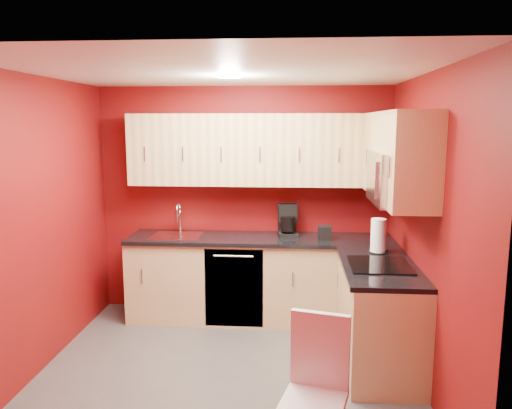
# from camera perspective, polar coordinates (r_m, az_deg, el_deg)

# --- Properties ---
(floor) EXTENTS (3.20, 3.20, 0.00)m
(floor) POSITION_cam_1_polar(r_m,az_deg,el_deg) (4.51, -3.28, -18.51)
(floor) COLOR #484643
(floor) RESTS_ON ground
(ceiling) EXTENTS (3.20, 3.20, 0.00)m
(ceiling) POSITION_cam_1_polar(r_m,az_deg,el_deg) (4.01, -3.62, 14.94)
(ceiling) COLOR white
(ceiling) RESTS_ON wall_back
(wall_back) EXTENTS (3.20, 0.00, 3.20)m
(wall_back) POSITION_cam_1_polar(r_m,az_deg,el_deg) (5.55, -1.36, 0.43)
(wall_back) COLOR #6B0D0A
(wall_back) RESTS_ON floor
(wall_front) EXTENTS (3.20, 0.00, 3.20)m
(wall_front) POSITION_cam_1_polar(r_m,az_deg,el_deg) (2.66, -7.84, -9.54)
(wall_front) COLOR #6B0D0A
(wall_front) RESTS_ON floor
(wall_left) EXTENTS (0.00, 3.00, 3.00)m
(wall_left) POSITION_cam_1_polar(r_m,az_deg,el_deg) (4.58, -23.72, -2.25)
(wall_left) COLOR #6B0D0A
(wall_left) RESTS_ON floor
(wall_right) EXTENTS (0.00, 3.00, 3.00)m
(wall_right) POSITION_cam_1_polar(r_m,az_deg,el_deg) (4.18, 18.87, -2.99)
(wall_right) COLOR #6B0D0A
(wall_right) RESTS_ON floor
(base_cabinets_back) EXTENTS (2.80, 0.60, 0.87)m
(base_cabinets_back) POSITION_cam_1_polar(r_m,az_deg,el_deg) (5.43, 0.48, -8.61)
(base_cabinets_back) COLOR tan
(base_cabinets_back) RESTS_ON floor
(base_cabinets_right) EXTENTS (0.60, 1.30, 0.87)m
(base_cabinets_right) POSITION_cam_1_polar(r_m,az_deg,el_deg) (4.59, 13.82, -12.32)
(base_cabinets_right) COLOR tan
(base_cabinets_right) RESTS_ON floor
(countertop_back) EXTENTS (2.80, 0.63, 0.04)m
(countertop_back) POSITION_cam_1_polar(r_m,az_deg,el_deg) (5.29, 0.47, -3.97)
(countertop_back) COLOR black
(countertop_back) RESTS_ON base_cabinets_back
(countertop_right) EXTENTS (0.63, 1.27, 0.04)m
(countertop_right) POSITION_cam_1_polar(r_m,az_deg,el_deg) (4.42, 13.89, -6.91)
(countertop_right) COLOR black
(countertop_right) RESTS_ON base_cabinets_right
(upper_cabinets_back) EXTENTS (2.80, 0.35, 0.75)m
(upper_cabinets_back) POSITION_cam_1_polar(r_m,az_deg,el_deg) (5.30, 0.59, 6.27)
(upper_cabinets_back) COLOR #D9BC7B
(upper_cabinets_back) RESTS_ON wall_back
(upper_cabinets_right) EXTENTS (0.35, 1.55, 0.75)m
(upper_cabinets_right) POSITION_cam_1_polar(r_m,az_deg,el_deg) (4.49, 15.72, 6.19)
(upper_cabinets_right) COLOR #D9BC7B
(upper_cabinets_right) RESTS_ON wall_right
(microwave) EXTENTS (0.42, 0.76, 0.42)m
(microwave) POSITION_cam_1_polar(r_m,az_deg,el_deg) (4.26, 15.81, 2.97)
(microwave) COLOR silver
(microwave) RESTS_ON upper_cabinets_right
(cooktop) EXTENTS (0.50, 0.55, 0.01)m
(cooktop) POSITION_cam_1_polar(r_m,az_deg,el_deg) (4.38, 13.91, -6.72)
(cooktop) COLOR black
(cooktop) RESTS_ON countertop_right
(sink) EXTENTS (0.52, 0.42, 0.35)m
(sink) POSITION_cam_1_polar(r_m,az_deg,el_deg) (5.43, -9.04, -3.16)
(sink) COLOR silver
(sink) RESTS_ON countertop_back
(dishwasher_front) EXTENTS (0.60, 0.02, 0.82)m
(dishwasher_front) POSITION_cam_1_polar(r_m,az_deg,el_deg) (5.18, -2.54, -9.52)
(dishwasher_front) COLOR black
(dishwasher_front) RESTS_ON base_cabinets_back
(downlight) EXTENTS (0.20, 0.20, 0.01)m
(downlight) POSITION_cam_1_polar(r_m,az_deg,el_deg) (4.31, -3.05, 14.36)
(downlight) COLOR white
(downlight) RESTS_ON ceiling
(coffee_maker) EXTENTS (0.23, 0.29, 0.33)m
(coffee_maker) POSITION_cam_1_polar(r_m,az_deg,el_deg) (5.34, 3.70, -1.80)
(coffee_maker) COLOR black
(coffee_maker) RESTS_ON countertop_back
(napkin_holder) EXTENTS (0.13, 0.13, 0.14)m
(napkin_holder) POSITION_cam_1_polar(r_m,az_deg,el_deg) (5.23, 7.84, -3.21)
(napkin_holder) COLOR black
(napkin_holder) RESTS_ON countertop_back
(paper_towel) EXTENTS (0.22, 0.22, 0.32)m
(paper_towel) POSITION_cam_1_polar(r_m,az_deg,el_deg) (4.77, 13.79, -3.49)
(paper_towel) COLOR white
(paper_towel) RESTS_ON countertop_right
(dining_chair) EXTENTS (0.46, 0.48, 0.93)m
(dining_chair) POSITION_cam_1_polar(r_m,az_deg,el_deg) (3.27, 6.60, -20.81)
(dining_chair) COLOR silver
(dining_chair) RESTS_ON floor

